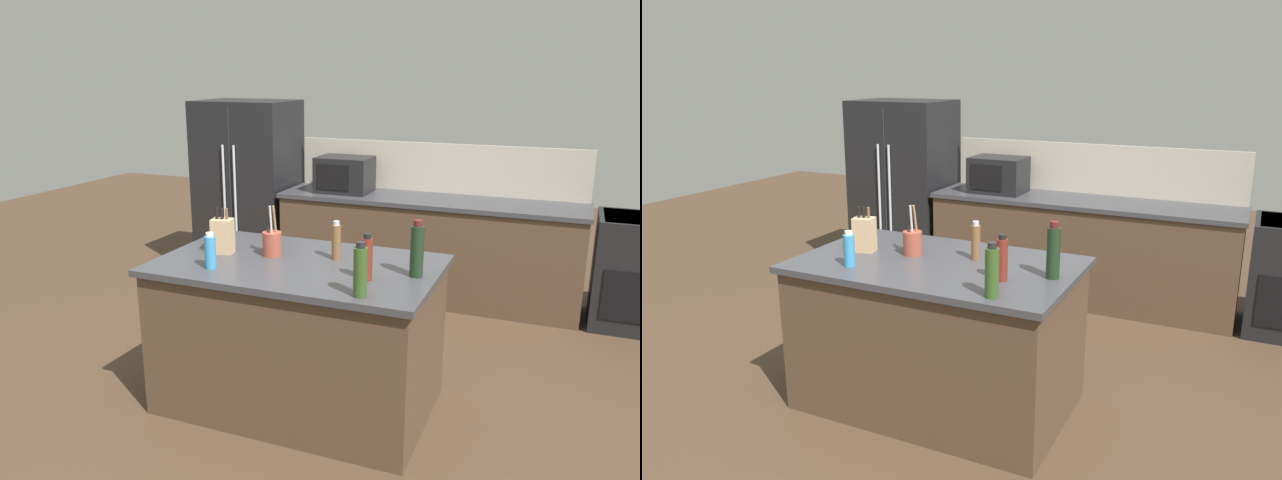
{
  "view_description": "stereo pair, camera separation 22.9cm",
  "coord_description": "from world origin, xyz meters",
  "views": [
    {
      "loc": [
        1.49,
        -3.26,
        2.07
      ],
      "look_at": [
        0.0,
        0.35,
        0.99
      ],
      "focal_mm": 35.0,
      "sensor_mm": 36.0,
      "label": 1
    },
    {
      "loc": [
        1.7,
        -3.17,
        2.07
      ],
      "look_at": [
        0.0,
        0.35,
        0.99
      ],
      "focal_mm": 35.0,
      "sensor_mm": 36.0,
      "label": 2
    }
  ],
  "objects": [
    {
      "name": "wall_backsplash",
      "position": [
        0.3,
        2.52,
        1.17
      ],
      "size": [
        2.7,
        0.03,
        0.46
      ],
      "primitive_type": "cube",
      "color": "#B2A899",
      "rests_on": "back_counter_run"
    },
    {
      "name": "utensil_crock",
      "position": [
        -0.21,
        0.07,
        1.02
      ],
      "size": [
        0.12,
        0.12,
        0.32
      ],
      "color": "brown",
      "rests_on": "kitchen_island"
    },
    {
      "name": "olive_oil_bottle",
      "position": [
        0.54,
        -0.41,
        1.08
      ],
      "size": [
        0.07,
        0.07,
        0.29
      ],
      "color": "#2D4C1E",
      "rests_on": "kitchen_island"
    },
    {
      "name": "dish_soap_bottle",
      "position": [
        -0.42,
        -0.3,
        1.04
      ],
      "size": [
        0.07,
        0.07,
        0.21
      ],
      "color": "#3384BC",
      "rests_on": "kitchen_island"
    },
    {
      "name": "refrigerator",
      "position": [
        -1.57,
        2.25,
        0.88
      ],
      "size": [
        0.93,
        0.75,
        1.77
      ],
      "color": "black",
      "rests_on": "ground_plane"
    },
    {
      "name": "vinegar_bottle",
      "position": [
        0.48,
        -0.15,
        1.06
      ],
      "size": [
        0.06,
        0.06,
        0.26
      ],
      "color": "maroon",
      "rests_on": "kitchen_island"
    },
    {
      "name": "microwave",
      "position": [
        -0.51,
        2.2,
        1.11
      ],
      "size": [
        0.5,
        0.39,
        0.33
      ],
      "color": "black",
      "rests_on": "back_counter_run"
    },
    {
      "name": "pepper_grinder",
      "position": [
        0.19,
        0.15,
        1.05
      ],
      "size": [
        0.06,
        0.06,
        0.24
      ],
      "color": "brown",
      "rests_on": "kitchen_island"
    },
    {
      "name": "back_counter_run",
      "position": [
        0.3,
        2.2,
        0.47
      ],
      "size": [
        2.74,
        0.66,
        0.94
      ],
      "color": "#4C3828",
      "rests_on": "ground_plane"
    },
    {
      "name": "wine_bottle",
      "position": [
        0.72,
        0.01,
        1.09
      ],
      "size": [
        0.08,
        0.08,
        0.33
      ],
      "color": "black",
      "rests_on": "kitchen_island"
    },
    {
      "name": "ground_plane",
      "position": [
        0.0,
        0.0,
        0.0
      ],
      "size": [
        14.0,
        14.0,
        0.0
      ],
      "primitive_type": "plane",
      "color": "#473323"
    },
    {
      "name": "kitchen_island",
      "position": [
        0.0,
        0.0,
        0.47
      ],
      "size": [
        1.69,
        1.04,
        0.94
      ],
      "color": "#4C3828",
      "rests_on": "ground_plane"
    },
    {
      "name": "knife_block",
      "position": [
        -0.52,
        0.0,
        1.05
      ],
      "size": [
        0.15,
        0.13,
        0.29
      ],
      "rotation": [
        0.0,
        0.0,
        0.21
      ],
      "color": "tan",
      "rests_on": "kitchen_island"
    }
  ]
}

